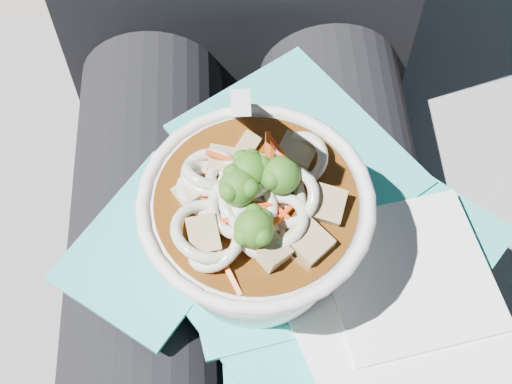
{
  "coord_description": "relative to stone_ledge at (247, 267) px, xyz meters",
  "views": [
    {
      "loc": [
        -0.01,
        -0.24,
        1.08
      ],
      "look_at": [
        0.0,
        -0.01,
        0.7
      ],
      "focal_mm": 50.0,
      "sensor_mm": 36.0,
      "label": 1
    }
  ],
  "objects": [
    {
      "name": "lap",
      "position": [
        0.0,
        -0.15,
        0.29
      ],
      "size": [
        0.32,
        0.48,
        0.14
      ],
      "color": "black",
      "rests_on": "stone_ledge"
    },
    {
      "name": "plastic_bag",
      "position": [
        0.03,
        -0.15,
        0.37
      ],
      "size": [
        0.36,
        0.36,
        0.01
      ],
      "color": "#2BB3A9",
      "rests_on": "lap"
    },
    {
      "name": "udon_bowl",
      "position": [
        0.0,
        -0.16,
        0.43
      ],
      "size": [
        0.16,
        0.16,
        0.2
      ],
      "color": "white",
      "rests_on": "plastic_bag"
    },
    {
      "name": "napkins",
      "position": [
        0.11,
        -0.22,
        0.38
      ],
      "size": [
        0.18,
        0.21,
        0.01
      ],
      "color": "white",
      "rests_on": "plastic_bag"
    },
    {
      "name": "stone_ledge",
      "position": [
        0.0,
        0.0,
        0.0
      ],
      "size": [
        1.02,
        0.54,
        0.45
      ],
      "primitive_type": "cube",
      "rotation": [
        0.0,
        0.0,
        0.04
      ],
      "color": "slate",
      "rests_on": "ground"
    },
    {
      "name": "person_body",
      "position": [
        -0.0,
        -0.06,
        0.32
      ],
      "size": [
        0.34,
        0.94,
        0.99
      ],
      "color": "black",
      "rests_on": "ground"
    }
  ]
}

